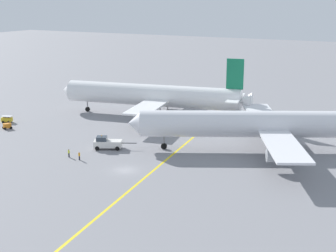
{
  "coord_description": "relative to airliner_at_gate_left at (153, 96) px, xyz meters",
  "views": [
    {
      "loc": [
        47.21,
        -73.58,
        31.64
      ],
      "look_at": [
        -0.98,
        19.22,
        4.0
      ],
      "focal_mm": 52.4,
      "sensor_mm": 36.0,
      "label": 1
    }
  ],
  "objects": [
    {
      "name": "ground_crew_marshaller_foreground",
      "position": [
        4.95,
        -39.38,
        -4.84
      ],
      "size": [
        0.48,
        0.36,
        1.69
      ],
      "color": "black",
      "rests_on": "ground"
    },
    {
      "name": "airliner_being_pushed",
      "position": [
        35.03,
        -16.04,
        -0.16
      ],
      "size": [
        52.14,
        44.4,
        16.33
      ],
      "color": "silver",
      "rests_on": "ground"
    },
    {
      "name": "airliner_at_gate_left",
      "position": [
        0.0,
        0.0,
        0.0
      ],
      "size": [
        53.87,
        39.8,
        16.49
      ],
      "color": "white",
      "rests_on": "ground"
    },
    {
      "name": "taxiway_stripe",
      "position": [
        20.21,
        -30.2,
        -5.72
      ],
      "size": [
        14.03,
        119.29,
        0.01
      ],
      "primitive_type": "cube",
      "rotation": [
        0.0,
        0.0,
        0.11
      ],
      "color": "yellow",
      "rests_on": "ground"
    },
    {
      "name": "gse_gpu_cart_small",
      "position": [
        -25.62,
        -28.32,
        -4.93
      ],
      "size": [
        2.41,
        2.61,
        1.9
      ],
      "color": "orange",
      "rests_on": "ground"
    },
    {
      "name": "ground_crew_ramp_agent_by_cones",
      "position": [
        1.97,
        -38.93,
        -4.84
      ],
      "size": [
        0.36,
        0.36,
        1.7
      ],
      "color": "black",
      "rests_on": "ground"
    },
    {
      "name": "pushback_tug",
      "position": [
        5.61,
        -30.54,
        -4.43
      ],
      "size": [
        8.8,
        5.3,
        3.03
      ],
      "color": "white",
      "rests_on": "ground"
    },
    {
      "name": "gse_baggage_cart_near_cluster",
      "position": [
        -30.44,
        -23.61,
        -4.86
      ],
      "size": [
        3.1,
        2.39,
        1.71
      ],
      "color": "gold",
      "rests_on": "ground"
    },
    {
      "name": "ground_plane",
      "position": [
        16.36,
        -40.2,
        -5.72
      ],
      "size": [
        600.0,
        600.0,
        0.0
      ],
      "primitive_type": "plane",
      "color": "gray"
    }
  ]
}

